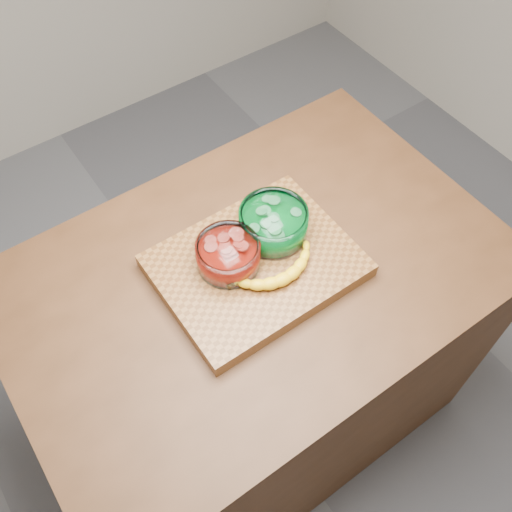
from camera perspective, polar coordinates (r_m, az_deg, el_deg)
ground at (r=2.17m, az=0.00°, el=-14.75°), size 3.50×3.50×0.00m
counter at (r=1.75m, az=0.00°, el=-9.63°), size 1.20×0.80×0.90m
cutting_board at (r=1.34m, az=0.00°, el=-0.98°), size 0.45×0.35×0.04m
bowl_red at (r=1.30m, az=-2.78°, el=0.12°), size 0.15×0.15×0.07m
bowl_green at (r=1.35m, az=1.75°, el=3.27°), size 0.16×0.16×0.08m
banana at (r=1.30m, az=2.03°, el=-1.29°), size 0.25×0.12×0.03m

